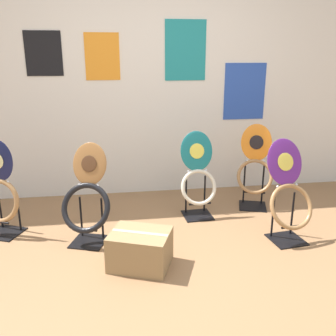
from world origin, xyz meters
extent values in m
plane|color=#8E6642|center=(0.00, 0.00, 0.00)|extent=(14.00, 14.00, 0.00)
cube|color=silver|center=(0.00, 1.99, 1.30)|extent=(8.00, 0.06, 2.60)
cube|color=black|center=(-1.10, 1.96, 1.57)|extent=(0.37, 0.01, 0.45)
cube|color=orange|center=(-0.51, 1.96, 1.54)|extent=(0.36, 0.01, 0.48)
cube|color=teal|center=(0.38, 1.96, 1.60)|extent=(0.45, 0.01, 0.63)
cube|color=#284CAD|center=(1.07, 1.96, 1.15)|extent=(0.48, 0.01, 0.63)
cube|color=black|center=(1.04, 0.58, 0.01)|extent=(0.31, 0.31, 0.01)
cylinder|color=black|center=(0.93, 0.66, 0.21)|extent=(0.02, 0.02, 0.40)
cylinder|color=black|center=(1.12, 0.68, 0.21)|extent=(0.02, 0.02, 0.40)
cylinder|color=black|center=(1.05, 0.50, 0.17)|extent=(0.22, 0.05, 0.02)
torus|color=#9E7042|center=(1.04, 0.56, 0.33)|extent=(0.43, 0.28, 0.36)
ellipsoid|color=#60237F|center=(1.02, 0.72, 0.68)|extent=(0.35, 0.20, 0.39)
ellipsoid|color=#E5CC4C|center=(1.02, 0.70, 0.68)|extent=(0.16, 0.08, 0.15)
sphere|color=silver|center=(0.94, 0.64, 0.49)|extent=(0.02, 0.02, 0.02)
sphere|color=silver|center=(1.12, 0.66, 0.49)|extent=(0.02, 0.02, 0.02)
cube|color=black|center=(-0.68, 0.80, 0.01)|extent=(0.35, 0.35, 0.01)
cylinder|color=black|center=(-0.74, 0.91, 0.19)|extent=(0.02, 0.02, 0.37)
cylinder|color=black|center=(-0.55, 0.85, 0.19)|extent=(0.02, 0.02, 0.37)
cylinder|color=black|center=(-0.70, 0.72, 0.16)|extent=(0.22, 0.09, 0.02)
torus|color=black|center=(-0.68, 0.78, 0.33)|extent=(0.48, 0.37, 0.40)
ellipsoid|color=#936033|center=(-0.64, 0.92, 0.68)|extent=(0.33, 0.23, 0.36)
ellipsoid|color=#4C2D19|center=(-0.64, 0.90, 0.68)|extent=(0.14, 0.09, 0.13)
sphere|color=silver|center=(-0.73, 0.89, 0.50)|extent=(0.02, 0.02, 0.02)
sphere|color=silver|center=(-0.58, 0.84, 0.50)|extent=(0.02, 0.02, 0.02)
cube|color=black|center=(0.38, 1.20, 0.01)|extent=(0.30, 0.30, 0.01)
cylinder|color=black|center=(0.27, 1.28, 0.20)|extent=(0.02, 0.02, 0.38)
cylinder|color=black|center=(0.47, 1.29, 0.20)|extent=(0.02, 0.02, 0.38)
cylinder|color=black|center=(0.38, 1.12, 0.16)|extent=(0.22, 0.03, 0.02)
torus|color=beige|center=(0.38, 1.17, 0.31)|extent=(0.37, 0.19, 0.34)
ellipsoid|color=#197075|center=(0.37, 1.28, 0.65)|extent=(0.33, 0.13, 0.39)
ellipsoid|color=#EADB4C|center=(0.37, 1.26, 0.66)|extent=(0.15, 0.05, 0.15)
sphere|color=silver|center=(0.29, 1.23, 0.46)|extent=(0.02, 0.02, 0.02)
sphere|color=silver|center=(0.46, 1.24, 0.46)|extent=(0.02, 0.02, 0.02)
cube|color=black|center=(1.01, 1.34, 0.01)|extent=(0.35, 0.35, 0.01)
cylinder|color=black|center=(0.95, 1.46, 0.24)|extent=(0.02, 0.02, 0.45)
cylinder|color=black|center=(1.13, 1.40, 0.24)|extent=(0.02, 0.02, 0.45)
cylinder|color=black|center=(0.99, 1.27, 0.19)|extent=(0.22, 0.08, 0.02)
torus|color=#9E7042|center=(1.01, 1.32, 0.35)|extent=(0.41, 0.29, 0.35)
ellipsoid|color=orange|center=(1.04, 1.43, 0.68)|extent=(0.34, 0.21, 0.38)
ellipsoid|color=black|center=(1.04, 1.42, 0.69)|extent=(0.15, 0.08, 0.14)
sphere|color=silver|center=(0.95, 1.41, 0.50)|extent=(0.02, 0.02, 0.02)
sphere|color=silver|center=(1.11, 1.36, 0.50)|extent=(0.02, 0.02, 0.02)
cube|color=black|center=(-1.44, 1.08, 0.01)|extent=(0.37, 0.37, 0.01)
cylinder|color=black|center=(-1.49, 1.20, 0.18)|extent=(0.02, 0.02, 0.35)
cylinder|color=black|center=(-1.31, 1.12, 0.18)|extent=(0.02, 0.02, 0.35)
sphere|color=silver|center=(-1.36, 1.06, 0.50)|extent=(0.02, 0.02, 0.02)
cube|color=#93754C|center=(-0.26, 0.36, 0.14)|extent=(0.54, 0.49, 0.28)
cube|color=#B7AD89|center=(-0.26, 0.36, 0.28)|extent=(0.42, 0.19, 0.00)
camera|label=1|loc=(-0.42, -2.19, 1.58)|focal=40.00mm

